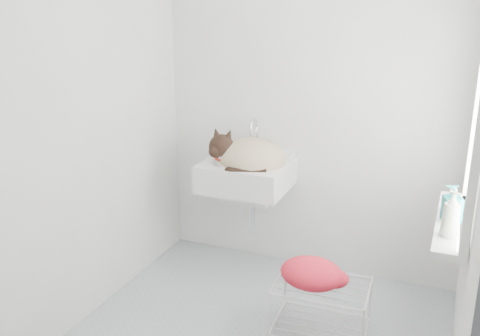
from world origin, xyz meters
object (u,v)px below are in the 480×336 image
at_px(cat, 247,157).
at_px(bottle_c, 451,212).
at_px(sink, 247,162).
at_px(bottle_a, 448,236).
at_px(bottle_b, 450,221).
at_px(wire_rack, 321,310).

height_order(cat, bottle_c, cat).
distance_m(sink, cat, 0.05).
xyz_separation_m(sink, bottle_c, (1.39, -0.43, 0.00)).
bearing_deg(bottle_a, bottle_b, 90.00).
bearing_deg(sink, bottle_a, -29.12).
bearing_deg(bottle_b, wire_rack, -179.46).
bearing_deg(bottle_a, sink, 150.88).
height_order(bottle_b, bottle_c, bottle_b).
relative_size(wire_rack, bottle_b, 2.76).
xyz_separation_m(wire_rack, bottle_c, (0.66, 0.14, 0.70)).
height_order(sink, bottle_c, sink).
distance_m(wire_rack, bottle_c, 0.98).
height_order(sink, cat, cat).
height_order(bottle_a, bottle_b, same).
bearing_deg(bottle_c, bottle_b, -90.00).
height_order(wire_rack, bottle_b, bottle_b).
xyz_separation_m(sink, wire_rack, (0.72, -0.58, -0.70)).
xyz_separation_m(cat, bottle_c, (1.38, -0.41, -0.04)).
distance_m(bottle_b, bottle_c, 0.14).
distance_m(bottle_a, bottle_b, 0.20).
bearing_deg(bottle_a, wire_rack, 163.48).
bearing_deg(bottle_a, bottle_c, 90.00).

